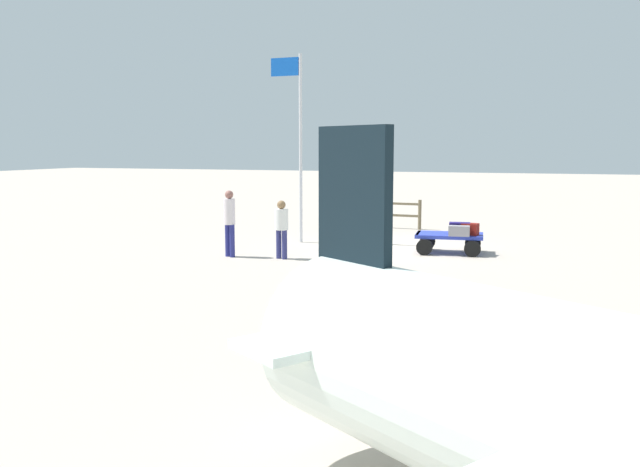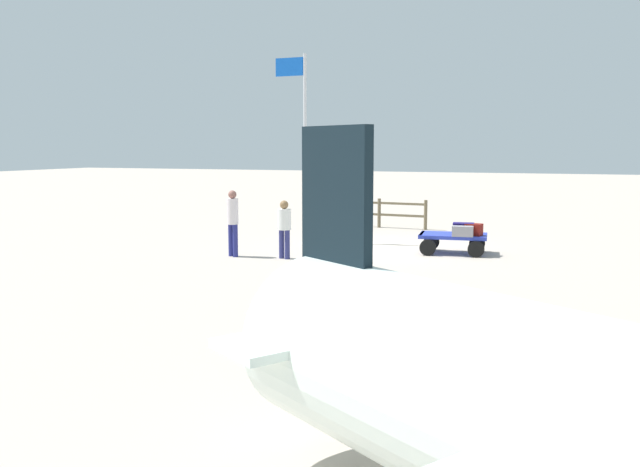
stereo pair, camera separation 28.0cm
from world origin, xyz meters
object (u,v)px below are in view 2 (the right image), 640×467
Objects in this scene: worker_supervisor at (233,219)px; flagpole at (302,132)px; worker_trailing at (284,225)px; worker_lead at (329,216)px; luggage_cart at (452,239)px; suitcase_grey at (463,231)px; suitcase_navy at (463,229)px; suitcase_olive at (470,229)px.

flagpole is (-0.70, -3.25, 2.36)m from worker_supervisor.
worker_lead is at bearing -107.67° from worker_trailing.
flagpole is at bearing -76.46° from worker_trailing.
worker_supervisor is at bearing 25.64° from luggage_cart.
suitcase_grey is 0.37m from suitcase_navy.
suitcase_navy is 0.11× the size of flagpole.
luggage_cart is 3.31× the size of suitcase_grey.
worker_supervisor is at bearing 23.81° from suitcase_navy.
suitcase_navy is at bearing -84.08° from suitcase_grey.
luggage_cart is at bearing -169.54° from worker_lead.
suitcase_navy reaches higher than luggage_cart.
worker_supervisor is (5.77, 2.54, 0.31)m from suitcase_navy.
suitcase_olive is 0.12× the size of flagpole.
suitcase_navy is 0.35× the size of worker_lead.
flagpole is (4.76, -0.63, 2.97)m from luggage_cart.
worker_trailing is (4.52, 2.36, 0.20)m from suitcase_olive.
suitcase_olive is at bearing -115.26° from suitcase_grey.
suitcase_navy is 6.31m from worker_supervisor.
worker_trailing reaches higher than luggage_cart.
suitcase_olive is at bearing -152.45° from worker_trailing.
suitcase_olive is at bearing 171.94° from flagpole.
worker_lead is 3.01m from flagpole.
suitcase_olive is 5.95m from flagpole.
suitcase_navy is 5.78m from flagpole.
worker_supervisor is at bearing 5.97° from worker_trailing.
worker_trailing is at bearing 27.55° from suitcase_olive.
suitcase_navy is at bearing -156.19° from worker_supervisor.
suitcase_grey is 0.88× the size of suitcase_olive.
suitcase_grey is 0.34× the size of worker_lead.
luggage_cart is 6.09m from worker_supervisor.
worker_supervisor reaches higher than suitcase_navy.
worker_lead reaches higher than luggage_cart.
worker_supervisor is at bearing 20.55° from suitcase_grey.
suitcase_olive is at bearing -172.45° from worker_lead.
worker_trailing is at bearing 28.97° from suitcase_navy.
flagpole is (1.33, -1.27, 2.39)m from worker_lead.
suitcase_grey is at bearing 128.21° from luggage_cart.
suitcase_olive is 0.43× the size of worker_trailing.
suitcase_grey is at bearing 168.10° from flagpole.
worker_trailing reaches higher than suitcase_navy.
luggage_cart is 0.34× the size of flagpole.
suitcase_grey is 0.37m from suitcase_olive.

